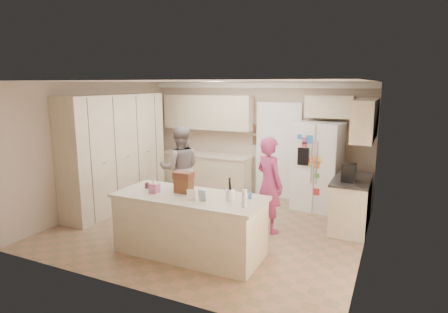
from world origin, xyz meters
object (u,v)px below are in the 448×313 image
at_px(refrigerator, 317,166).
at_px(tissue_box, 154,188).
at_px(island_base, 190,226).
at_px(dollhouse_body, 184,185).
at_px(teen_boy, 180,168).
at_px(utensil_crock, 230,195).
at_px(coffee_maker, 349,172).
at_px(teen_girl, 269,185).

bearing_deg(refrigerator, tissue_box, -115.00).
bearing_deg(island_base, refrigerator, 65.82).
relative_size(dollhouse_body, teen_boy, 0.15).
height_order(island_base, utensil_crock, utensil_crock).
distance_m(utensil_crock, teen_boy, 2.51).
relative_size(coffee_maker, dollhouse_body, 1.15).
xyz_separation_m(refrigerator, dollhouse_body, (-1.47, -2.84, 0.14)).
bearing_deg(teen_boy, tissue_box, 77.08).
bearing_deg(teen_boy, island_base, 92.20).
bearing_deg(utensil_crock, teen_girl, 83.65).
relative_size(refrigerator, coffee_maker, 6.00).
height_order(tissue_box, dollhouse_body, dollhouse_body).
relative_size(island_base, tissue_box, 15.71).
xyz_separation_m(utensil_crock, teen_girl, (0.15, 1.33, -0.16)).
xyz_separation_m(utensil_crock, tissue_box, (-1.20, -0.15, -0.00)).
height_order(coffee_maker, teen_girl, teen_girl).
xyz_separation_m(utensil_crock, dollhouse_body, (-0.80, 0.05, 0.04)).
height_order(refrigerator, utensil_crock, refrigerator).
bearing_deg(teen_girl, coffee_maker, -124.18).
relative_size(tissue_box, teen_boy, 0.08).
xyz_separation_m(refrigerator, island_base, (-1.32, -2.94, -0.46)).
xyz_separation_m(refrigerator, teen_girl, (-0.52, -1.56, -0.06)).
xyz_separation_m(refrigerator, utensil_crock, (-0.67, -2.89, 0.10)).
xyz_separation_m(refrigerator, tissue_box, (-1.87, -3.04, 0.10)).
bearing_deg(dollhouse_body, utensil_crock, -3.58).
distance_m(teen_boy, teen_girl, 2.05).
height_order(coffee_maker, utensil_crock, coffee_maker).
height_order(island_base, teen_girl, teen_girl).
height_order(refrigerator, teen_boy, refrigerator).
xyz_separation_m(coffee_maker, dollhouse_body, (-2.20, -1.80, -0.03)).
distance_m(island_base, teen_boy, 2.15).
bearing_deg(island_base, teen_boy, 125.21).
distance_m(tissue_box, teen_boy, 1.95).
bearing_deg(refrigerator, utensil_crock, -96.45).
height_order(refrigerator, tissue_box, refrigerator).
height_order(refrigerator, coffee_maker, refrigerator).
height_order(tissue_box, teen_girl, teen_girl).
height_order(island_base, dollhouse_body, dollhouse_body).
xyz_separation_m(island_base, teen_girl, (0.80, 1.38, 0.40)).
bearing_deg(utensil_crock, tissue_box, -172.87).
height_order(tissue_box, teen_boy, teen_boy).
distance_m(utensil_crock, tissue_box, 1.21).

